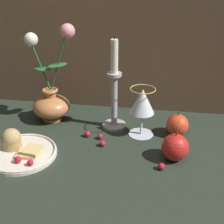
{
  "coord_description": "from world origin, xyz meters",
  "views": [
    {
      "loc": [
        0.18,
        -0.79,
        0.51
      ],
      "look_at": [
        0.05,
        0.03,
        0.1
      ],
      "focal_mm": 50.0,
      "sensor_mm": 36.0,
      "label": 1
    }
  ],
  "objects_px": {
    "candlestick": "(114,95)",
    "apple_beside_vase": "(177,125)",
    "plate_with_pastries": "(19,149)",
    "apple_near_glass": "(175,147)",
    "wine_glass": "(142,103)",
    "vase": "(51,97)"
  },
  "relations": [
    {
      "from": "vase",
      "to": "plate_with_pastries",
      "type": "distance_m",
      "value": 0.24
    },
    {
      "from": "candlestick",
      "to": "wine_glass",
      "type": "bearing_deg",
      "value": -21.87
    },
    {
      "from": "wine_glass",
      "to": "apple_beside_vase",
      "type": "height_order",
      "value": "wine_glass"
    },
    {
      "from": "vase",
      "to": "candlestick",
      "type": "bearing_deg",
      "value": -5.63
    },
    {
      "from": "plate_with_pastries",
      "to": "wine_glass",
      "type": "bearing_deg",
      "value": 26.84
    },
    {
      "from": "apple_near_glass",
      "to": "wine_glass",
      "type": "bearing_deg",
      "value": 129.71
    },
    {
      "from": "plate_with_pastries",
      "to": "apple_near_glass",
      "type": "relative_size",
      "value": 2.26
    },
    {
      "from": "plate_with_pastries",
      "to": "wine_glass",
      "type": "xyz_separation_m",
      "value": [
        0.34,
        0.17,
        0.09
      ]
    },
    {
      "from": "candlestick",
      "to": "apple_near_glass",
      "type": "bearing_deg",
      "value": -39.46
    },
    {
      "from": "vase",
      "to": "apple_near_glass",
      "type": "xyz_separation_m",
      "value": [
        0.42,
        -0.18,
        -0.04
      ]
    },
    {
      "from": "apple_beside_vase",
      "to": "apple_near_glass",
      "type": "relative_size",
      "value": 0.93
    },
    {
      "from": "plate_with_pastries",
      "to": "wine_glass",
      "type": "height_order",
      "value": "wine_glass"
    },
    {
      "from": "candlestick",
      "to": "apple_near_glass",
      "type": "xyz_separation_m",
      "value": [
        0.2,
        -0.16,
        -0.08
      ]
    },
    {
      "from": "candlestick",
      "to": "apple_beside_vase",
      "type": "xyz_separation_m",
      "value": [
        0.21,
        -0.02,
        -0.08
      ]
    },
    {
      "from": "wine_glass",
      "to": "candlestick",
      "type": "bearing_deg",
      "value": 158.13
    },
    {
      "from": "wine_glass",
      "to": "apple_beside_vase",
      "type": "relative_size",
      "value": 1.92
    },
    {
      "from": "plate_with_pastries",
      "to": "candlestick",
      "type": "distance_m",
      "value": 0.34
    },
    {
      "from": "apple_beside_vase",
      "to": "apple_near_glass",
      "type": "bearing_deg",
      "value": -94.25
    },
    {
      "from": "wine_glass",
      "to": "apple_beside_vase",
      "type": "xyz_separation_m",
      "value": [
        0.11,
        0.02,
        -0.07
      ]
    },
    {
      "from": "apple_beside_vase",
      "to": "apple_near_glass",
      "type": "height_order",
      "value": "apple_near_glass"
    },
    {
      "from": "wine_glass",
      "to": "apple_near_glass",
      "type": "distance_m",
      "value": 0.18
    },
    {
      "from": "apple_beside_vase",
      "to": "apple_near_glass",
      "type": "distance_m",
      "value": 0.14
    }
  ]
}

